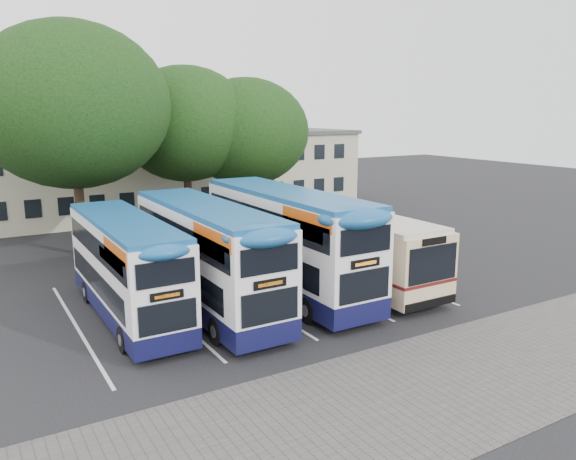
% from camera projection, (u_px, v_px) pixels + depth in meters
% --- Properties ---
extents(ground, '(120.00, 120.00, 0.00)m').
position_uv_depth(ground, '(391.00, 316.00, 21.85)').
color(ground, black).
rests_on(ground, ground).
extents(paving_strip, '(40.00, 6.00, 0.01)m').
position_uv_depth(paving_strip, '(451.00, 381.00, 16.65)').
color(paving_strip, '#595654').
rests_on(paving_strip, ground).
extents(bay_lines, '(14.12, 11.00, 0.01)m').
position_uv_depth(bay_lines, '(247.00, 296.00, 24.19)').
color(bay_lines, silver).
rests_on(bay_lines, ground).
extents(depot_building, '(32.40, 8.40, 6.20)m').
position_uv_depth(depot_building, '(163.00, 172.00, 43.89)').
color(depot_building, '#BAB696').
rests_on(depot_building, ground).
extents(lamp_post, '(0.25, 1.05, 9.06)m').
position_uv_depth(lamp_post, '(274.00, 150.00, 40.58)').
color(lamp_post, gray).
rests_on(lamp_post, ground).
extents(tree_left, '(10.27, 10.27, 12.48)m').
position_uv_depth(tree_left, '(72.00, 106.00, 29.46)').
color(tree_left, black).
rests_on(tree_left, ground).
extents(tree_mid, '(8.46, 8.46, 10.63)m').
position_uv_depth(tree_mid, '(185.00, 124.00, 35.13)').
color(tree_mid, black).
rests_on(tree_mid, ground).
extents(tree_right, '(8.21, 8.21, 9.98)m').
position_uv_depth(tree_right, '(246.00, 132.00, 36.67)').
color(tree_right, black).
rests_on(tree_right, ground).
extents(bus_dd_left, '(2.28, 9.41, 3.92)m').
position_uv_depth(bus_dd_left, '(126.00, 264.00, 21.31)').
color(bus_dd_left, '#10103C').
rests_on(bus_dd_left, ground).
extents(bus_dd_mid, '(2.49, 10.28, 4.28)m').
position_uv_depth(bus_dd_mid, '(207.00, 253.00, 22.17)').
color(bus_dd_mid, '#10103C').
rests_on(bus_dd_mid, ground).
extents(bus_dd_right, '(2.63, 10.86, 4.53)m').
position_uv_depth(bus_dd_right, '(286.00, 237.00, 24.27)').
color(bus_dd_right, '#10103C').
rests_on(bus_dd_right, ground).
extents(bus_single, '(2.82, 11.06, 3.30)m').
position_uv_depth(bus_single, '(346.00, 241.00, 26.31)').
color(bus_single, beige).
rests_on(bus_single, ground).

